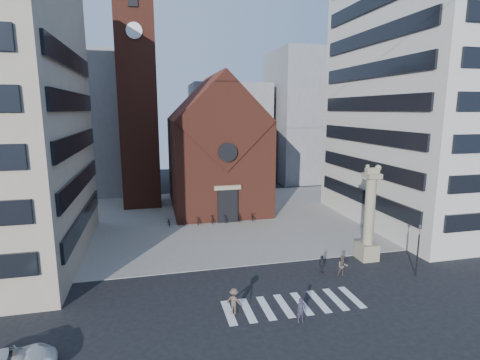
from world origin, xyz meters
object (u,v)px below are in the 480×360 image
object	(u,v)px
traffic_light	(418,249)
pedestrian_0	(301,310)
pedestrian_1	(343,266)
scooter_0	(169,221)
lion_column	(369,222)
pedestrian_2	(322,265)

from	to	relation	value
traffic_light	pedestrian_0	xyz separation A→B (m)	(-11.75, -4.16, -1.48)
pedestrian_1	scooter_0	size ratio (longest dim) A/B	0.92
lion_column	pedestrian_1	xyz separation A→B (m)	(-3.93, -2.75, -2.58)
pedestrian_0	scooter_0	size ratio (longest dim) A/B	0.85
lion_column	pedestrian_2	size ratio (longest dim) A/B	5.48
traffic_light	pedestrian_0	distance (m)	12.55
traffic_light	scooter_0	world-z (taller)	traffic_light
traffic_light	scooter_0	distance (m)	26.22
traffic_light	pedestrian_0	bearing A→B (deg)	-160.51
traffic_light	scooter_0	size ratio (longest dim) A/B	2.26
lion_column	scooter_0	size ratio (longest dim) A/B	4.57
traffic_light	pedestrian_2	size ratio (longest dim) A/B	2.72
pedestrian_1	scooter_0	bearing A→B (deg)	140.80
lion_column	pedestrian_1	distance (m)	5.45
pedestrian_0	scooter_0	bearing A→B (deg)	105.79
pedestrian_1	pedestrian_2	size ratio (longest dim) A/B	1.11
lion_column	pedestrian_0	xyz separation A→B (m)	(-9.76, -8.16, -2.65)
traffic_light	pedestrian_1	world-z (taller)	traffic_light
lion_column	pedestrian_1	size ratio (longest dim) A/B	4.95
lion_column	scooter_0	world-z (taller)	lion_column
pedestrian_0	pedestrian_2	size ratio (longest dim) A/B	1.02
traffic_light	pedestrian_2	xyz separation A→B (m)	(-7.33, 2.16, -1.50)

